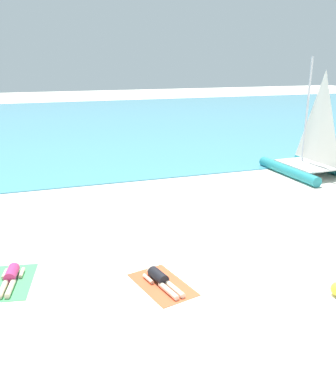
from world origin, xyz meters
The scene contains 7 objects.
ground_plane centered at (0.00, 10.00, 0.00)m, with size 120.00×120.00×0.00m, color silver.
ocean_water centered at (0.00, 30.09, 0.03)m, with size 120.00×40.00×0.05m, color #4C9EB7.
sailboat_teal centered at (8.92, 8.57, 0.85)m, with size 2.97×4.49×5.72m.
towel_left centered at (-5.22, 2.07, 0.01)m, with size 1.10×1.90×0.01m, color #4CB266.
sunbather_left centered at (-5.20, 2.14, 0.13)m, with size 0.69×1.56×0.30m.
towel_middle centered at (-1.48, 0.67, 0.01)m, with size 1.10×1.90×0.01m, color #EA5933.
sunbather_middle centered at (-1.50, 0.73, 0.13)m, with size 0.74×1.56×0.30m.
Camera 1 is at (-4.40, -8.35, 5.60)m, focal length 38.65 mm.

